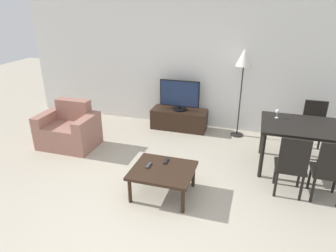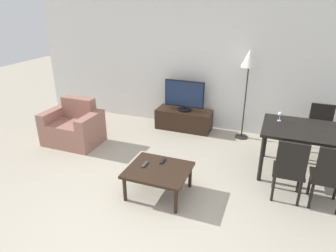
{
  "view_description": "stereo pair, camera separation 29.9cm",
  "coord_description": "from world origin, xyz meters",
  "px_view_note": "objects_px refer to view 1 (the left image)",
  "views": [
    {
      "loc": [
        1.22,
        -2.48,
        2.51
      ],
      "look_at": [
        -0.06,
        1.69,
        0.65
      ],
      "focal_mm": 32.0,
      "sensor_mm": 36.0,
      "label": 1
    },
    {
      "loc": [
        1.5,
        -2.39,
        2.51
      ],
      "look_at": [
        -0.06,
        1.69,
        0.65
      ],
      "focal_mm": 32.0,
      "sensor_mm": 36.0,
      "label": 2
    }
  ],
  "objects_px": {
    "dining_table": "(306,131)",
    "dining_chair_near_right": "(330,169)",
    "wine_glass_center": "(277,112)",
    "dining_chair_near": "(292,164)",
    "dining_chair_far": "(313,125)",
    "remote_primary": "(149,165)",
    "floor_lamp": "(244,62)",
    "armchair": "(69,130)",
    "coffee_table": "(163,172)",
    "remote_secondary": "(166,161)",
    "tv": "(180,95)",
    "tv_stand": "(179,119)"
  },
  "relations": [
    {
      "from": "remote_primary",
      "to": "remote_secondary",
      "type": "distance_m",
      "value": 0.26
    },
    {
      "from": "dining_chair_near_right",
      "to": "remote_secondary",
      "type": "relative_size",
      "value": 5.99
    },
    {
      "from": "dining_chair_far",
      "to": "wine_glass_center",
      "type": "bearing_deg",
      "value": -138.52
    },
    {
      "from": "dining_chair_near",
      "to": "remote_secondary",
      "type": "distance_m",
      "value": 1.69
    },
    {
      "from": "armchair",
      "to": "dining_table",
      "type": "distance_m",
      "value": 4.0
    },
    {
      "from": "dining_chair_near",
      "to": "dining_chair_far",
      "type": "xyz_separation_m",
      "value": [
        0.46,
        1.54,
        0.0
      ]
    },
    {
      "from": "tv_stand",
      "to": "dining_chair_near",
      "type": "bearing_deg",
      "value": -41.78
    },
    {
      "from": "remote_primary",
      "to": "remote_secondary",
      "type": "xyz_separation_m",
      "value": [
        0.19,
        0.18,
        0.0
      ]
    },
    {
      "from": "dining_chair_far",
      "to": "remote_secondary",
      "type": "xyz_separation_m",
      "value": [
        -2.12,
        -1.81,
        -0.08
      ]
    },
    {
      "from": "coffee_table",
      "to": "floor_lamp",
      "type": "distance_m",
      "value": 2.66
    },
    {
      "from": "wine_glass_center",
      "to": "dining_chair_far",
      "type": "bearing_deg",
      "value": 41.48
    },
    {
      "from": "dining_table",
      "to": "dining_chair_far",
      "type": "bearing_deg",
      "value": 73.3
    },
    {
      "from": "tv",
      "to": "dining_chair_near",
      "type": "height_order",
      "value": "tv"
    },
    {
      "from": "dining_chair_far",
      "to": "remote_primary",
      "type": "xyz_separation_m",
      "value": [
        -2.32,
        -1.99,
        -0.08
      ]
    },
    {
      "from": "remote_secondary",
      "to": "tv_stand",
      "type": "bearing_deg",
      "value": 99.89
    },
    {
      "from": "armchair",
      "to": "dining_chair_near_right",
      "type": "distance_m",
      "value": 4.23
    },
    {
      "from": "dining_table",
      "to": "wine_glass_center",
      "type": "bearing_deg",
      "value": 156.93
    },
    {
      "from": "remote_primary",
      "to": "dining_chair_near_right",
      "type": "bearing_deg",
      "value": 10.99
    },
    {
      "from": "coffee_table",
      "to": "dining_chair_near",
      "type": "relative_size",
      "value": 0.93
    },
    {
      "from": "remote_primary",
      "to": "floor_lamp",
      "type": "bearing_deg",
      "value": 65.65
    },
    {
      "from": "armchair",
      "to": "dining_chair_near",
      "type": "distance_m",
      "value": 3.77
    },
    {
      "from": "remote_secondary",
      "to": "remote_primary",
      "type": "bearing_deg",
      "value": -137.58
    },
    {
      "from": "tv",
      "to": "floor_lamp",
      "type": "relative_size",
      "value": 0.48
    },
    {
      "from": "dining_chair_near_right",
      "to": "floor_lamp",
      "type": "relative_size",
      "value": 0.53
    },
    {
      "from": "floor_lamp",
      "to": "wine_glass_center",
      "type": "bearing_deg",
      "value": -53.63
    },
    {
      "from": "armchair",
      "to": "dining_chair_near_right",
      "type": "xyz_separation_m",
      "value": [
        4.2,
        -0.46,
        0.19
      ]
    },
    {
      "from": "tv",
      "to": "dining_table",
      "type": "bearing_deg",
      "value": -24.69
    },
    {
      "from": "tv",
      "to": "dining_chair_near_right",
      "type": "distance_m",
      "value": 3.08
    },
    {
      "from": "dining_chair_near",
      "to": "remote_secondary",
      "type": "bearing_deg",
      "value": -170.69
    },
    {
      "from": "coffee_table",
      "to": "remote_secondary",
      "type": "bearing_deg",
      "value": 95.17
    },
    {
      "from": "tv_stand",
      "to": "coffee_table",
      "type": "bearing_deg",
      "value": -80.52
    },
    {
      "from": "dining_table",
      "to": "remote_primary",
      "type": "distance_m",
      "value": 2.43
    },
    {
      "from": "dining_chair_near",
      "to": "tv",
      "type": "bearing_deg",
      "value": 138.26
    },
    {
      "from": "dining_table",
      "to": "dining_chair_near_right",
      "type": "distance_m",
      "value": 0.82
    },
    {
      "from": "tv_stand",
      "to": "dining_table",
      "type": "relative_size",
      "value": 0.86
    },
    {
      "from": "dining_chair_near",
      "to": "floor_lamp",
      "type": "distance_m",
      "value": 2.21
    },
    {
      "from": "tv_stand",
      "to": "wine_glass_center",
      "type": "bearing_deg",
      "value": -25.14
    },
    {
      "from": "dining_table",
      "to": "armchair",
      "type": "bearing_deg",
      "value": -175.58
    },
    {
      "from": "armchair",
      "to": "tv_stand",
      "type": "bearing_deg",
      "value": 38.09
    },
    {
      "from": "dining_table",
      "to": "wine_glass_center",
      "type": "distance_m",
      "value": 0.51
    },
    {
      "from": "armchair",
      "to": "dining_chair_far",
      "type": "distance_m",
      "value": 4.34
    },
    {
      "from": "dining_chair_near",
      "to": "dining_chair_near_right",
      "type": "bearing_deg",
      "value": 0.0
    },
    {
      "from": "armchair",
      "to": "dining_chair_near",
      "type": "height_order",
      "value": "dining_chair_near"
    },
    {
      "from": "dining_chair_far",
      "to": "remote_secondary",
      "type": "relative_size",
      "value": 5.99
    },
    {
      "from": "dining_chair_near_right",
      "to": "wine_glass_center",
      "type": "distance_m",
      "value": 1.22
    },
    {
      "from": "dining_chair_near_right",
      "to": "remote_primary",
      "type": "distance_m",
      "value": 2.36
    },
    {
      "from": "armchair",
      "to": "coffee_table",
      "type": "relative_size",
      "value": 1.2
    },
    {
      "from": "floor_lamp",
      "to": "remote_primary",
      "type": "height_order",
      "value": "floor_lamp"
    },
    {
      "from": "dining_chair_near",
      "to": "remote_secondary",
      "type": "relative_size",
      "value": 5.99
    },
    {
      "from": "tv_stand",
      "to": "remote_secondary",
      "type": "distance_m",
      "value": 2.12
    }
  ]
}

